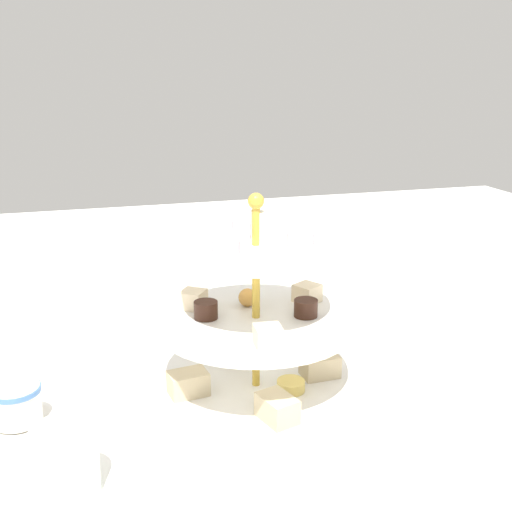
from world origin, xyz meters
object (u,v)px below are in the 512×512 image
object	(u,v)px
tiered_serving_stand	(256,336)
water_glass_tall_right	(261,276)
butter_knife_right	(70,340)
butter_knife_left	(492,374)
water_glass_short_left	(66,462)
teacup_with_saucer	(17,409)

from	to	relation	value
tiered_serving_stand	water_glass_tall_right	bearing A→B (deg)	72.17
water_glass_tall_right	butter_knife_right	size ratio (longest dim) A/B	0.78
tiered_serving_stand	butter_knife_left	xyz separation A→B (m)	(0.32, -0.05, -0.08)
water_glass_tall_right	water_glass_short_left	xyz separation A→B (m)	(-0.32, -0.41, -0.03)
tiered_serving_stand	butter_knife_right	xyz separation A→B (m)	(-0.23, 0.23, -0.08)
tiered_serving_stand	water_glass_short_left	xyz separation A→B (m)	(-0.24, -0.15, -0.04)
water_glass_short_left	teacup_with_saucer	bearing A→B (deg)	111.46
teacup_with_saucer	butter_knife_right	xyz separation A→B (m)	(0.06, 0.24, -0.02)
butter_knife_left	butter_knife_right	world-z (taller)	same
water_glass_tall_right	water_glass_short_left	bearing A→B (deg)	-127.99
butter_knife_right	teacup_with_saucer	bearing A→B (deg)	35.32
teacup_with_saucer	butter_knife_right	world-z (taller)	teacup_with_saucer
butter_knife_right	tiered_serving_stand	bearing A→B (deg)	94.66
teacup_with_saucer	butter_knife_left	distance (m)	0.62
water_glass_short_left	butter_knife_right	xyz separation A→B (m)	(0.00, 0.38, -0.04)
tiered_serving_stand	water_glass_tall_right	size ratio (longest dim) A/B	2.31
tiered_serving_stand	butter_knife_left	bearing A→B (deg)	-8.19
butter_knife_left	butter_knife_right	distance (m)	0.62
tiered_serving_stand	butter_knife_right	distance (m)	0.34
butter_knife_right	butter_knife_left	bearing A→B (deg)	112.95
teacup_with_saucer	water_glass_short_left	bearing A→B (deg)	-68.54
water_glass_tall_right	teacup_with_saucer	xyz separation A→B (m)	(-0.38, -0.27, -0.04)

